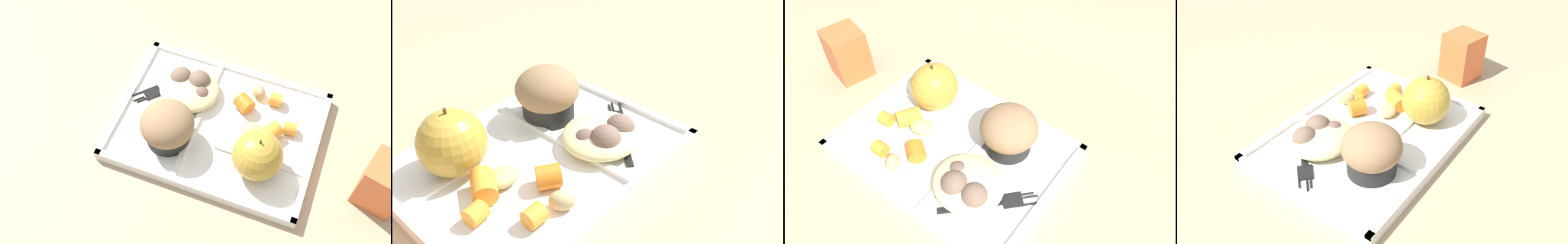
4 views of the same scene
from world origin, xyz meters
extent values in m
plane|color=tan|center=(0.00, 0.00, 0.00)|extent=(6.00, 6.00, 0.00)
cube|color=white|center=(0.00, 0.00, 0.01)|extent=(0.33, 0.25, 0.02)
cube|color=white|center=(0.00, -0.12, 0.02)|extent=(0.33, 0.01, 0.01)
cube|color=white|center=(0.00, 0.12, 0.02)|extent=(0.33, 0.01, 0.01)
cube|color=white|center=(-0.16, 0.00, 0.02)|extent=(0.01, 0.25, 0.01)
cube|color=white|center=(0.16, 0.00, 0.02)|extent=(0.01, 0.25, 0.01)
cube|color=white|center=(0.03, 0.00, 0.02)|extent=(0.01, 0.23, 0.01)
cube|color=white|center=(-0.08, 0.04, 0.02)|extent=(0.15, 0.01, 0.01)
sphere|color=#B79333|center=(-0.08, 0.05, 0.05)|extent=(0.08, 0.08, 0.08)
cylinder|color=#4C381E|center=(-0.08, 0.05, 0.09)|extent=(0.00, 0.00, 0.01)
cylinder|color=black|center=(0.07, 0.05, 0.03)|extent=(0.07, 0.07, 0.03)
ellipsoid|color=#93704C|center=(0.07, 0.05, 0.06)|extent=(0.09, 0.09, 0.06)
cylinder|color=orange|center=(-0.03, -0.05, 0.03)|extent=(0.04, 0.04, 0.03)
cylinder|color=orange|center=(-0.11, -0.03, 0.03)|extent=(0.02, 0.02, 0.02)
cylinder|color=orange|center=(-0.08, -0.07, 0.03)|extent=(0.02, 0.02, 0.02)
cylinder|color=orange|center=(-0.09, -0.01, 0.03)|extent=(0.04, 0.05, 0.03)
ellipsoid|color=tan|center=(-0.06, -0.01, 0.02)|extent=(0.04, 0.04, 0.02)
ellipsoid|color=tan|center=(-0.04, -0.08, 0.03)|extent=(0.03, 0.04, 0.02)
ellipsoid|color=beige|center=(0.07, -0.04, 0.03)|extent=(0.10, 0.10, 0.03)
sphere|color=#755B4C|center=(0.09, -0.05, 0.03)|extent=(0.04, 0.04, 0.04)
sphere|color=brown|center=(0.04, -0.04, 0.03)|extent=(0.03, 0.03, 0.03)
sphere|color=#755B4C|center=(0.05, -0.06, 0.04)|extent=(0.04, 0.04, 0.04)
cube|color=black|center=(0.08, -0.06, 0.02)|extent=(0.07, 0.07, 0.00)
cube|color=black|center=(0.13, -0.02, 0.02)|extent=(0.04, 0.04, 0.00)
cylinder|color=black|center=(0.15, -0.01, 0.02)|extent=(0.02, 0.02, 0.00)
cylinder|color=black|center=(0.14, 0.00, 0.02)|extent=(0.02, 0.02, 0.00)
cylinder|color=black|center=(0.13, 0.00, 0.02)|extent=(0.02, 0.02, 0.00)
camera|label=1|loc=(-0.12, 0.41, 0.71)|focal=45.49mm
camera|label=2|loc=(-0.25, -0.30, 0.33)|focal=37.36mm
camera|label=3|loc=(0.24, -0.25, 0.48)|focal=34.80mm
camera|label=4|loc=(0.40, 0.30, 0.42)|focal=37.49mm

